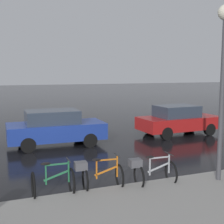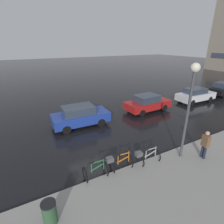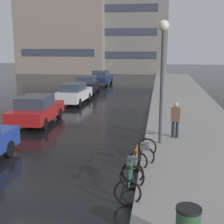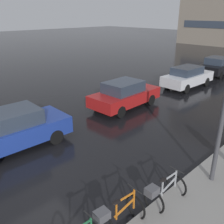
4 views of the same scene
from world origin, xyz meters
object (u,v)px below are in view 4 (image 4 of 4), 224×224
Objects in this scene: bicycle_second at (117,215)px; car_blue at (13,129)px; car_red at (125,94)px; car_black at (217,66)px; car_white at (187,77)px; bicycle_third at (163,192)px.

bicycle_second is 5.87m from car_blue.
car_red is 11.86m from car_black.
bicycle_second is at bearing -66.60° from car_white.
bicycle_third is 8.05m from car_red.
car_red is 1.03× the size of car_black.
bicycle_second is at bearing -47.99° from car_red.
car_black reaches higher than bicycle_third.
car_white is (0.35, 6.35, 0.00)m from car_red.
car_black is at bearing 89.74° from car_red.
car_red is at bearing -90.26° from car_black.
car_white is at bearing 117.28° from bicycle_third.
car_red is (-6.24, 5.08, 0.30)m from bicycle_third.
car_white is at bearing -86.94° from car_black.
car_blue is 6.61m from car_red.
car_blue is 1.02× the size of car_black.
car_red is 0.99× the size of car_white.
bicycle_second is at bearing -100.59° from bicycle_third.
car_black is at bearing 110.07° from bicycle_third.
car_blue reaches higher than car_black.
bicycle_second is at bearing -72.28° from car_black.
car_blue is 12.97m from car_white.
bicycle_third is at bearing -62.72° from car_white.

